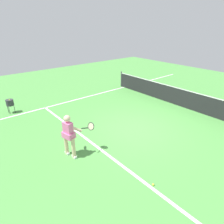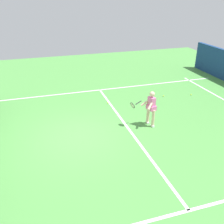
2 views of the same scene
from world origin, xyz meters
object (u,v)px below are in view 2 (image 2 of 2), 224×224
Objects in this scene: tennis_ball_far at (191,95)px; tennis_ball_mid at (164,96)px; tennis_player at (151,107)px; tennis_ball_near at (108,103)px.

tennis_ball_mid is at bearing 79.64° from tennis_ball_far.
tennis_ball_mid and tennis_ball_far have the same top height.
tennis_player is 23.48× the size of tennis_ball_near.
tennis_player reaches higher than tennis_ball_far.
tennis_ball_far is at bearing -93.23° from tennis_ball_near.
tennis_ball_far is (-0.28, -1.56, 0.00)m from tennis_ball_mid.
tennis_ball_mid is at bearing -89.72° from tennis_ball_near.
tennis_ball_near is at bearing 21.75° from tennis_player.
tennis_ball_near is (2.72, 1.09, -0.81)m from tennis_player.
tennis_ball_near and tennis_ball_far have the same top height.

